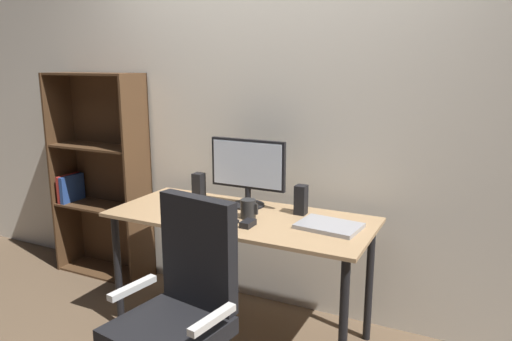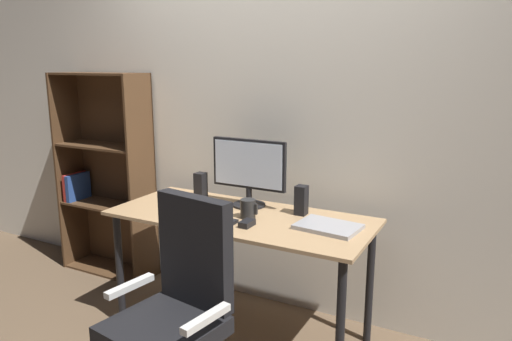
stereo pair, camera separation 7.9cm
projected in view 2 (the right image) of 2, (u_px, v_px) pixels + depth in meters
ground_plane at (241, 332)px, 2.88m from camera, size 12.00×12.00×0.00m
back_wall at (278, 110)px, 3.02m from camera, size 6.40×0.10×2.60m
desk at (240, 230)px, 2.74m from camera, size 1.51×0.65×0.74m
monitor at (249, 168)px, 2.85m from camera, size 0.48×0.20×0.41m
keyboard at (211, 220)px, 2.61m from camera, size 0.29×0.12×0.02m
mouse at (247, 223)px, 2.53m from camera, size 0.06×0.10×0.03m
coffee_mug at (248, 209)px, 2.66m from camera, size 0.10×0.09×0.11m
laptop at (328, 227)px, 2.49m from camera, size 0.34×0.26×0.02m
speaker_left at (201, 186)px, 3.03m from camera, size 0.06×0.07×0.17m
speaker_right at (301, 200)px, 2.71m from camera, size 0.06×0.07×0.17m
office_chair at (176, 321)px, 2.13m from camera, size 0.55×0.54×1.01m
bookshelf at (107, 175)px, 3.62m from camera, size 0.75×0.28×1.52m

